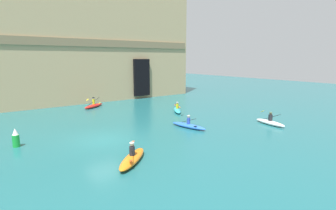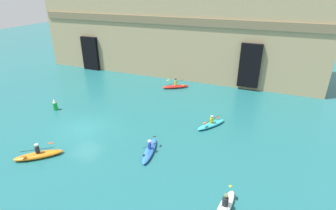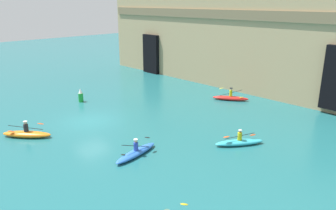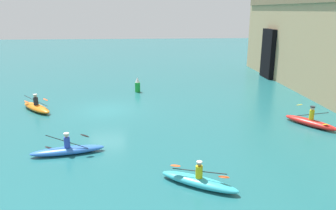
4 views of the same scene
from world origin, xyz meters
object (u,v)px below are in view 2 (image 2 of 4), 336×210
at_px(kayak_cyan, 211,124).
at_px(kayak_red, 176,86).
at_px(marker_buoy, 55,105).
at_px(kayak_blue, 150,150).
at_px(kayak_white, 225,207).
at_px(kayak_orange, 39,155).

bearing_deg(kayak_cyan, kayak_red, -107.85).
bearing_deg(marker_buoy, kayak_blue, -14.67).
xyz_separation_m(kayak_red, kayak_white, (9.53, -17.45, -0.00)).
relative_size(kayak_white, marker_buoy, 2.45).
bearing_deg(kayak_cyan, kayak_blue, 2.22).
height_order(kayak_cyan, kayak_white, kayak_white).
height_order(kayak_orange, kayak_white, kayak_white).
bearing_deg(marker_buoy, kayak_red, 48.22).
bearing_deg(kayak_white, kayak_cyan, -153.77).
distance_m(kayak_cyan, kayak_white, 9.94).
bearing_deg(kayak_orange, kayak_red, -145.89).
bearing_deg(kayak_white, kayak_red, -142.89).
distance_m(kayak_red, kayak_blue, 14.19).
xyz_separation_m(kayak_cyan, kayak_orange, (-11.03, -9.63, 0.03)).
relative_size(kayak_red, kayak_cyan, 1.01).
distance_m(kayak_white, marker_buoy, 20.21).
height_order(kayak_red, kayak_blue, kayak_red).
relative_size(kayak_blue, kayak_orange, 1.14).
height_order(kayak_red, marker_buoy, marker_buoy).
distance_m(kayak_red, kayak_white, 19.88).
distance_m(kayak_red, marker_buoy, 14.22).
height_order(kayak_white, marker_buoy, marker_buoy).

